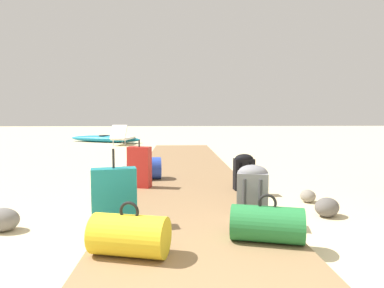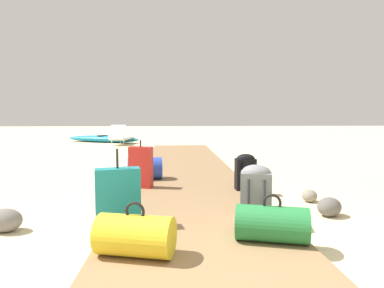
{
  "view_description": "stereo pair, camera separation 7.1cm",
  "coord_description": "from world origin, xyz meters",
  "px_view_note": "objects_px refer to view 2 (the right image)",
  "views": [
    {
      "loc": [
        -0.19,
        -1.51,
        1.2
      ],
      "look_at": [
        0.16,
        6.0,
        0.55
      ],
      "focal_mm": 31.3,
      "sensor_mm": 36.0,
      "label": 1
    },
    {
      "loc": [
        -0.26,
        -1.5,
        1.2
      ],
      "look_at": [
        0.16,
        6.0,
        0.55
      ],
      "focal_mm": 31.3,
      "sensor_mm": 36.0,
      "label": 2
    }
  ],
  "objects_px": {
    "duffel_bag_yellow": "(135,235)",
    "duffel_bag_blue": "(145,168)",
    "suitcase_teal": "(118,198)",
    "kayak": "(103,139)",
    "backpack_black": "(245,171)",
    "backpack_grey": "(256,191)",
    "lounge_chair": "(121,137)",
    "suitcase_red": "(141,167)",
    "duffel_bag_green": "(272,224)"
  },
  "relations": [
    {
      "from": "duffel_bag_green",
      "to": "duffel_bag_yellow",
      "type": "distance_m",
      "value": 1.2
    },
    {
      "from": "backpack_grey",
      "to": "lounge_chair",
      "type": "bearing_deg",
      "value": 106.48
    },
    {
      "from": "suitcase_teal",
      "to": "duffel_bag_yellow",
      "type": "bearing_deg",
      "value": -70.62
    },
    {
      "from": "duffel_bag_yellow",
      "to": "backpack_black",
      "type": "distance_m",
      "value": 2.69
    },
    {
      "from": "suitcase_teal",
      "to": "kayak",
      "type": "relative_size",
      "value": 0.22
    },
    {
      "from": "backpack_grey",
      "to": "kayak",
      "type": "bearing_deg",
      "value": 109.2
    },
    {
      "from": "duffel_bag_green",
      "to": "suitcase_red",
      "type": "distance_m",
      "value": 2.7
    },
    {
      "from": "backpack_grey",
      "to": "kayak",
      "type": "height_order",
      "value": "backpack_grey"
    },
    {
      "from": "backpack_black",
      "to": "duffel_bag_yellow",
      "type": "bearing_deg",
      "value": -121.09
    },
    {
      "from": "suitcase_red",
      "to": "lounge_chair",
      "type": "relative_size",
      "value": 0.47
    },
    {
      "from": "duffel_bag_yellow",
      "to": "backpack_black",
      "type": "relative_size",
      "value": 1.23
    },
    {
      "from": "backpack_grey",
      "to": "duffel_bag_yellow",
      "type": "bearing_deg",
      "value": -144.13
    },
    {
      "from": "duffel_bag_green",
      "to": "kayak",
      "type": "relative_size",
      "value": 0.19
    },
    {
      "from": "backpack_grey",
      "to": "suitcase_red",
      "type": "bearing_deg",
      "value": 129.2
    },
    {
      "from": "backpack_black",
      "to": "kayak",
      "type": "relative_size",
      "value": 0.15
    },
    {
      "from": "lounge_chair",
      "to": "duffel_bag_green",
      "type": "bearing_deg",
      "value": -74.47
    },
    {
      "from": "duffel_bag_yellow",
      "to": "duffel_bag_blue",
      "type": "xyz_separation_m",
      "value": [
        -0.19,
        3.22,
        0.03
      ]
    },
    {
      "from": "lounge_chair",
      "to": "kayak",
      "type": "distance_m",
      "value": 1.68
    },
    {
      "from": "duffel_bag_green",
      "to": "backpack_black",
      "type": "xyz_separation_m",
      "value": [
        0.21,
        2.06,
        0.12
      ]
    },
    {
      "from": "duffel_bag_green",
      "to": "duffel_bag_blue",
      "type": "xyz_separation_m",
      "value": [
        -1.37,
        2.98,
        0.03
      ]
    },
    {
      "from": "duffel_bag_green",
      "to": "suitcase_red",
      "type": "height_order",
      "value": "suitcase_red"
    },
    {
      "from": "lounge_chair",
      "to": "kayak",
      "type": "height_order",
      "value": "lounge_chair"
    },
    {
      "from": "backpack_black",
      "to": "duffel_bag_blue",
      "type": "bearing_deg",
      "value": 149.74
    },
    {
      "from": "lounge_chair",
      "to": "suitcase_red",
      "type": "bearing_deg",
      "value": -79.19
    },
    {
      "from": "suitcase_red",
      "to": "suitcase_teal",
      "type": "bearing_deg",
      "value": -91.58
    },
    {
      "from": "suitcase_red",
      "to": "kayak",
      "type": "distance_m",
      "value": 10.1
    },
    {
      "from": "duffel_bag_yellow",
      "to": "suitcase_red",
      "type": "bearing_deg",
      "value": 94.42
    },
    {
      "from": "suitcase_teal",
      "to": "lounge_chair",
      "type": "distance_m",
      "value": 10.38
    },
    {
      "from": "backpack_black",
      "to": "duffel_bag_blue",
      "type": "xyz_separation_m",
      "value": [
        -1.58,
        0.92,
        -0.09
      ]
    },
    {
      "from": "kayak",
      "to": "backpack_black",
      "type": "bearing_deg",
      "value": -67.28
    },
    {
      "from": "duffel_bag_blue",
      "to": "suitcase_red",
      "type": "bearing_deg",
      "value": -90.31
    },
    {
      "from": "suitcase_teal",
      "to": "backpack_grey",
      "type": "xyz_separation_m",
      "value": [
        1.43,
        0.15,
        0.01
      ]
    },
    {
      "from": "kayak",
      "to": "backpack_grey",
      "type": "bearing_deg",
      "value": -70.8
    },
    {
      "from": "duffel_bag_green",
      "to": "lounge_chair",
      "type": "distance_m",
      "value": 11.13
    },
    {
      "from": "duffel_bag_green",
      "to": "suitcase_red",
      "type": "bearing_deg",
      "value": 120.69
    },
    {
      "from": "suitcase_teal",
      "to": "duffel_bag_blue",
      "type": "bearing_deg",
      "value": 88.76
    },
    {
      "from": "suitcase_red",
      "to": "backpack_grey",
      "type": "relative_size",
      "value": 1.24
    },
    {
      "from": "backpack_black",
      "to": "kayak",
      "type": "bearing_deg",
      "value": 112.72
    },
    {
      "from": "duffel_bag_yellow",
      "to": "backpack_grey",
      "type": "height_order",
      "value": "backpack_grey"
    },
    {
      "from": "duffel_bag_yellow",
      "to": "lounge_chair",
      "type": "height_order",
      "value": "lounge_chair"
    },
    {
      "from": "duffel_bag_yellow",
      "to": "suitcase_red",
      "type": "relative_size",
      "value": 0.9
    },
    {
      "from": "backpack_grey",
      "to": "duffel_bag_blue",
      "type": "relative_size",
      "value": 0.95
    },
    {
      "from": "suitcase_red",
      "to": "duffel_bag_blue",
      "type": "relative_size",
      "value": 1.18
    },
    {
      "from": "lounge_chair",
      "to": "duffel_bag_yellow",
      "type": "bearing_deg",
      "value": -80.66
    },
    {
      "from": "duffel_bag_blue",
      "to": "lounge_chair",
      "type": "xyz_separation_m",
      "value": [
        -1.61,
        7.74,
        0.06
      ]
    },
    {
      "from": "suitcase_red",
      "to": "duffel_bag_blue",
      "type": "height_order",
      "value": "suitcase_red"
    },
    {
      "from": "suitcase_red",
      "to": "kayak",
      "type": "height_order",
      "value": "suitcase_red"
    },
    {
      "from": "duffel_bag_green",
      "to": "duffel_bag_blue",
      "type": "distance_m",
      "value": 3.28
    },
    {
      "from": "duffel_bag_blue",
      "to": "kayak",
      "type": "relative_size",
      "value": 0.18
    },
    {
      "from": "suitcase_teal",
      "to": "kayak",
      "type": "bearing_deg",
      "value": 102.41
    }
  ]
}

